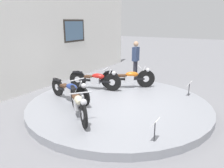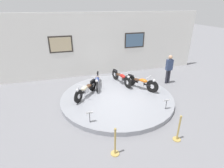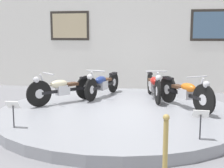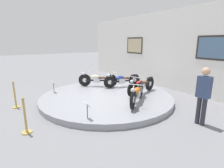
{
  "view_description": "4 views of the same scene",
  "coord_description": "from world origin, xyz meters",
  "px_view_note": "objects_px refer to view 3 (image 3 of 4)",
  "views": [
    {
      "loc": [
        -5.61,
        -3.04,
        2.63
      ],
      "look_at": [
        0.21,
        0.37,
        0.67
      ],
      "focal_mm": 35.0,
      "sensor_mm": 36.0,
      "label": 1
    },
    {
      "loc": [
        -2.42,
        -7.33,
        4.37
      ],
      "look_at": [
        -0.27,
        -0.04,
        0.91
      ],
      "focal_mm": 28.0,
      "sensor_mm": 36.0,
      "label": 2
    },
    {
      "loc": [
        1.22,
        -6.88,
        1.95
      ],
      "look_at": [
        -0.21,
        0.25,
        0.75
      ],
      "focal_mm": 50.0,
      "sensor_mm": 36.0,
      "label": 3
    },
    {
      "loc": [
        6.06,
        -3.89,
        2.45
      ],
      "look_at": [
        0.05,
        0.25,
        0.66
      ],
      "focal_mm": 28.0,
      "sensor_mm": 36.0,
      "label": 4
    }
  ],
  "objects_px": {
    "motorcycle_orange": "(185,92)",
    "info_placard_front_centre": "(201,118)",
    "motorcycle_cream": "(62,88)",
    "motorcycle_red": "(154,84)",
    "info_placard_front_left": "(13,108)",
    "motorcycle_blue": "(102,83)"
  },
  "relations": [
    {
      "from": "motorcycle_orange",
      "to": "info_placard_front_centre",
      "type": "relative_size",
      "value": 3.29
    },
    {
      "from": "motorcycle_orange",
      "to": "info_placard_front_centre",
      "type": "xyz_separation_m",
      "value": [
        0.18,
        -2.13,
        -0.03
      ]
    },
    {
      "from": "motorcycle_cream",
      "to": "motorcycle_red",
      "type": "relative_size",
      "value": 0.79
    },
    {
      "from": "motorcycle_orange",
      "to": "info_placard_front_left",
      "type": "distance_m",
      "value": 3.82
    },
    {
      "from": "motorcycle_blue",
      "to": "info_placard_front_centre",
      "type": "xyz_separation_m",
      "value": [
        2.38,
        -3.1,
        -0.0
      ]
    },
    {
      "from": "motorcycle_blue",
      "to": "info_placard_front_centre",
      "type": "height_order",
      "value": "motorcycle_blue"
    },
    {
      "from": "motorcycle_red",
      "to": "info_placard_front_left",
      "type": "distance_m",
      "value": 3.91
    },
    {
      "from": "info_placard_front_centre",
      "to": "motorcycle_cream",
      "type": "bearing_deg",
      "value": 146.04
    },
    {
      "from": "motorcycle_blue",
      "to": "motorcycle_red",
      "type": "bearing_deg",
      "value": 0.11
    },
    {
      "from": "info_placard_front_left",
      "to": "info_placard_front_centre",
      "type": "xyz_separation_m",
      "value": [
        3.34,
        0.0,
        0.0
      ]
    },
    {
      "from": "motorcycle_red",
      "to": "motorcycle_cream",
      "type": "bearing_deg",
      "value": -156.25
    },
    {
      "from": "motorcycle_blue",
      "to": "info_placard_front_centre",
      "type": "distance_m",
      "value": 3.91
    },
    {
      "from": "motorcycle_red",
      "to": "info_placard_front_centre",
      "type": "distance_m",
      "value": 3.25
    },
    {
      "from": "motorcycle_orange",
      "to": "info_placard_front_centre",
      "type": "height_order",
      "value": "motorcycle_orange"
    },
    {
      "from": "motorcycle_cream",
      "to": "motorcycle_red",
      "type": "height_order",
      "value": "motorcycle_red"
    },
    {
      "from": "motorcycle_orange",
      "to": "info_placard_front_centre",
      "type": "bearing_deg",
      "value": -85.22
    },
    {
      "from": "info_placard_front_centre",
      "to": "motorcycle_blue",
      "type": "bearing_deg",
      "value": 127.47
    },
    {
      "from": "motorcycle_blue",
      "to": "info_placard_front_left",
      "type": "relative_size",
      "value": 3.72
    },
    {
      "from": "motorcycle_blue",
      "to": "motorcycle_red",
      "type": "relative_size",
      "value": 0.97
    },
    {
      "from": "motorcycle_orange",
      "to": "motorcycle_cream",
      "type": "bearing_deg",
      "value": 180.0
    },
    {
      "from": "motorcycle_red",
      "to": "info_placard_front_centre",
      "type": "bearing_deg",
      "value": -72.65
    },
    {
      "from": "info_placard_front_left",
      "to": "motorcycle_orange",
      "type": "bearing_deg",
      "value": 33.99
    }
  ]
}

